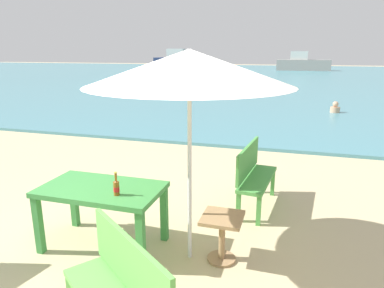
{
  "coord_description": "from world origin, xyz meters",
  "views": [
    {
      "loc": [
        1.49,
        -2.98,
        2.28
      ],
      "look_at": [
        -0.29,
        3.0,
        0.6
      ],
      "focal_mm": 32.39,
      "sensor_mm": 36.0,
      "label": 1
    }
  ],
  "objects_px": {
    "bench_green_right": "(253,173)",
    "swimmer_person": "(335,108)",
    "patio_umbrella": "(189,68)",
    "boat_cargo_ship": "(303,64)",
    "side_table_wood": "(222,232)",
    "picnic_table_green": "(102,196)",
    "beer_bottle_amber": "(116,187)",
    "boat_tanker": "(180,62)"
  },
  "relations": [
    {
      "from": "bench_green_right",
      "to": "swimmer_person",
      "type": "relative_size",
      "value": 3.0
    },
    {
      "from": "beer_bottle_amber",
      "to": "side_table_wood",
      "type": "xyz_separation_m",
      "value": [
        1.12,
        0.27,
        -0.5
      ]
    },
    {
      "from": "picnic_table_green",
      "to": "swimmer_person",
      "type": "bearing_deg",
      "value": 71.27
    },
    {
      "from": "boat_cargo_ship",
      "to": "side_table_wood",
      "type": "bearing_deg",
      "value": -91.74
    },
    {
      "from": "patio_umbrella",
      "to": "swimmer_person",
      "type": "distance_m",
      "value": 10.8
    },
    {
      "from": "swimmer_person",
      "to": "boat_cargo_ship",
      "type": "xyz_separation_m",
      "value": [
        -0.9,
        29.81,
        0.63
      ]
    },
    {
      "from": "beer_bottle_amber",
      "to": "swimmer_person",
      "type": "distance_m",
      "value": 11.07
    },
    {
      "from": "picnic_table_green",
      "to": "swimmer_person",
      "type": "relative_size",
      "value": 3.41
    },
    {
      "from": "side_table_wood",
      "to": "swimmer_person",
      "type": "distance_m",
      "value": 10.51
    },
    {
      "from": "boat_tanker",
      "to": "bench_green_right",
      "type": "bearing_deg",
      "value": -70.03
    },
    {
      "from": "picnic_table_green",
      "to": "bench_green_right",
      "type": "relative_size",
      "value": 1.14
    },
    {
      "from": "beer_bottle_amber",
      "to": "boat_tanker",
      "type": "distance_m",
      "value": 41.82
    },
    {
      "from": "swimmer_person",
      "to": "boat_cargo_ship",
      "type": "bearing_deg",
      "value": 91.72
    },
    {
      "from": "beer_bottle_amber",
      "to": "boat_tanker",
      "type": "relative_size",
      "value": 0.04
    },
    {
      "from": "boat_cargo_ship",
      "to": "boat_tanker",
      "type": "bearing_deg",
      "value": -178.1
    },
    {
      "from": "picnic_table_green",
      "to": "bench_green_right",
      "type": "xyz_separation_m",
      "value": [
        1.57,
        1.61,
        -0.11
      ]
    },
    {
      "from": "swimmer_person",
      "to": "boat_cargo_ship",
      "type": "distance_m",
      "value": 29.83
    },
    {
      "from": "beer_bottle_amber",
      "to": "patio_umbrella",
      "type": "xyz_separation_m",
      "value": [
        0.76,
        0.22,
        1.26
      ]
    },
    {
      "from": "swimmer_person",
      "to": "beer_bottle_amber",
      "type": "bearing_deg",
      "value": -107.05
    },
    {
      "from": "picnic_table_green",
      "to": "swimmer_person",
      "type": "xyz_separation_m",
      "value": [
        3.53,
        10.41,
        -0.41
      ]
    },
    {
      "from": "patio_umbrella",
      "to": "bench_green_right",
      "type": "distance_m",
      "value": 2.27
    },
    {
      "from": "side_table_wood",
      "to": "picnic_table_green",
      "type": "bearing_deg",
      "value": -175.61
    },
    {
      "from": "bench_green_right",
      "to": "swimmer_person",
      "type": "bearing_deg",
      "value": 77.42
    },
    {
      "from": "picnic_table_green",
      "to": "swimmer_person",
      "type": "height_order",
      "value": "picnic_table_green"
    },
    {
      "from": "patio_umbrella",
      "to": "picnic_table_green",
      "type": "bearing_deg",
      "value": -176.45
    },
    {
      "from": "patio_umbrella",
      "to": "side_table_wood",
      "type": "height_order",
      "value": "patio_umbrella"
    },
    {
      "from": "side_table_wood",
      "to": "patio_umbrella",
      "type": "bearing_deg",
      "value": -173.17
    },
    {
      "from": "beer_bottle_amber",
      "to": "boat_cargo_ship",
      "type": "relative_size",
      "value": 0.04
    },
    {
      "from": "beer_bottle_amber",
      "to": "swimmer_person",
      "type": "bearing_deg",
      "value": 72.95
    },
    {
      "from": "bench_green_right",
      "to": "boat_tanker",
      "type": "relative_size",
      "value": 0.18
    },
    {
      "from": "bench_green_right",
      "to": "boat_cargo_ship",
      "type": "distance_m",
      "value": 38.63
    },
    {
      "from": "bench_green_right",
      "to": "boat_cargo_ship",
      "type": "xyz_separation_m",
      "value": [
        1.07,
        38.61,
        0.33
      ]
    },
    {
      "from": "swimmer_person",
      "to": "patio_umbrella",
      "type": "bearing_deg",
      "value": -103.47
    },
    {
      "from": "side_table_wood",
      "to": "bench_green_right",
      "type": "height_order",
      "value": "bench_green_right"
    },
    {
      "from": "beer_bottle_amber",
      "to": "swimmer_person",
      "type": "relative_size",
      "value": 0.65
    },
    {
      "from": "patio_umbrella",
      "to": "bench_green_right",
      "type": "relative_size",
      "value": 1.87
    },
    {
      "from": "side_table_wood",
      "to": "boat_cargo_ship",
      "type": "height_order",
      "value": "boat_cargo_ship"
    },
    {
      "from": "side_table_wood",
      "to": "swimmer_person",
      "type": "bearing_deg",
      "value": 78.38
    },
    {
      "from": "side_table_wood",
      "to": "beer_bottle_amber",
      "type": "bearing_deg",
      "value": -166.71
    },
    {
      "from": "patio_umbrella",
      "to": "boat_cargo_ship",
      "type": "relative_size",
      "value": 0.38
    },
    {
      "from": "beer_bottle_amber",
      "to": "bench_green_right",
      "type": "xyz_separation_m",
      "value": [
        1.28,
        1.77,
        -0.31
      ]
    },
    {
      "from": "swimmer_person",
      "to": "boat_cargo_ship",
      "type": "height_order",
      "value": "boat_cargo_ship"
    }
  ]
}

